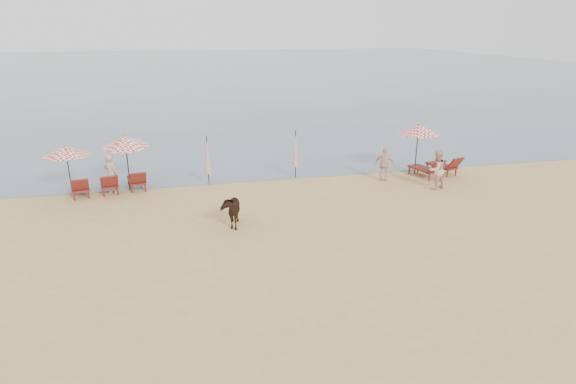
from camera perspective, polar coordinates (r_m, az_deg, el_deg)
name	(u,v)px	position (r m, az deg, el deg)	size (l,w,h in m)	color
ground	(325,278)	(15.01, 4.38, -10.10)	(120.00, 120.00, 0.00)	tan
sea	(196,68)	(92.85, -10.83, 14.23)	(160.00, 140.00, 0.06)	#51606B
lounger_cluster_left	(109,183)	(23.55, -20.43, 1.02)	(3.48, 2.44, 0.70)	maroon
lounger_cluster_right	(437,167)	(25.77, 17.21, 2.89)	(2.46, 2.40, 0.72)	maroon
umbrella_open_left_a	(66,151)	(23.65, -24.84, 4.44)	(2.00, 2.00, 2.27)	black
umbrella_open_left_b	(125,141)	(23.58, -18.73, 5.73)	(2.05, 2.09, 2.62)	black
umbrella_open_right	(418,129)	(25.49, 15.20, 7.19)	(2.13, 2.13, 2.60)	black
umbrella_closed_left	(208,155)	(23.28, -9.52, 4.32)	(0.29, 0.29, 2.40)	black
umbrella_closed_right	(296,149)	(24.03, 0.90, 5.12)	(0.30, 0.30, 2.45)	black
cow	(231,209)	(18.53, -6.83, -2.05)	(0.72, 1.57, 1.33)	black
beachgoer_left	(111,174)	(23.28, -20.24, 2.01)	(0.69, 0.45, 1.89)	tan
beachgoer_right_a	(436,170)	(23.59, 17.19, 2.54)	(0.91, 0.71, 1.87)	#DDA48A
beachgoer_right_b	(384,164)	(24.22, 11.37, 3.24)	(1.00, 0.41, 1.70)	#E1AA8C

